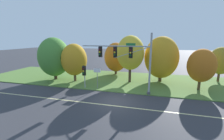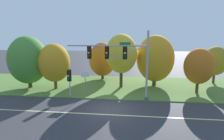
{
  "view_description": "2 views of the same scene",
  "coord_description": "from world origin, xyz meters",
  "px_view_note": "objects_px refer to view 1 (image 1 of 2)",
  "views": [
    {
      "loc": [
        3.47,
        -14.75,
        6.63
      ],
      "look_at": [
        -1.19,
        3.09,
        2.73
      ],
      "focal_mm": 24.0,
      "sensor_mm": 36.0,
      "label": 1
    },
    {
      "loc": [
        1.85,
        -15.18,
        6.42
      ],
      "look_at": [
        -0.27,
        3.48,
        3.08
      ],
      "focal_mm": 28.0,
      "sensor_mm": 36.0,
      "label": 2
    }
  ],
  "objects_px": {
    "tree_nearest_road": "(54,57)",
    "tree_right_far": "(201,66)",
    "tree_behind_signpost": "(116,57)",
    "tree_furthest_back": "(221,61)",
    "pedestrian_signal_near_kerb": "(84,72)",
    "route_sign_post": "(97,75)",
    "traffic_signal_mast": "(128,57)",
    "tree_left_of_mast": "(74,60)",
    "tree_tall_centre": "(161,58)",
    "tree_mid_verge": "(130,53)"
  },
  "relations": [
    {
      "from": "route_sign_post",
      "to": "tree_tall_centre",
      "type": "bearing_deg",
      "value": 34.37
    },
    {
      "from": "route_sign_post",
      "to": "tree_left_of_mast",
      "type": "distance_m",
      "value": 5.42
    },
    {
      "from": "pedestrian_signal_near_kerb",
      "to": "route_sign_post",
      "type": "xyz_separation_m",
      "value": [
        1.73,
        0.32,
        -0.3
      ]
    },
    {
      "from": "pedestrian_signal_near_kerb",
      "to": "tree_tall_centre",
      "type": "xyz_separation_m",
      "value": [
        9.97,
        5.95,
        1.52
      ]
    },
    {
      "from": "tree_behind_signpost",
      "to": "tree_furthest_back",
      "type": "relative_size",
      "value": 1.1
    },
    {
      "from": "tree_nearest_road",
      "to": "tree_left_of_mast",
      "type": "distance_m",
      "value": 3.6
    },
    {
      "from": "route_sign_post",
      "to": "traffic_signal_mast",
      "type": "bearing_deg",
      "value": -7.33
    },
    {
      "from": "pedestrian_signal_near_kerb",
      "to": "tree_behind_signpost",
      "type": "relative_size",
      "value": 0.52
    },
    {
      "from": "pedestrian_signal_near_kerb",
      "to": "route_sign_post",
      "type": "relative_size",
      "value": 1.09
    },
    {
      "from": "tree_nearest_road",
      "to": "tree_furthest_back",
      "type": "relative_size",
      "value": 1.27
    },
    {
      "from": "tree_nearest_road",
      "to": "tree_left_of_mast",
      "type": "bearing_deg",
      "value": -2.35
    },
    {
      "from": "route_sign_post",
      "to": "tree_nearest_road",
      "type": "xyz_separation_m",
      "value": [
        -8.19,
        2.61,
        1.75
      ]
    },
    {
      "from": "tree_right_far",
      "to": "tree_mid_verge",
      "type": "bearing_deg",
      "value": 172.01
    },
    {
      "from": "tree_nearest_road",
      "to": "tree_left_of_mast",
      "type": "xyz_separation_m",
      "value": [
        3.59,
        -0.15,
        -0.29
      ]
    },
    {
      "from": "tree_tall_centre",
      "to": "tree_furthest_back",
      "type": "distance_m",
      "value": 9.02
    },
    {
      "from": "tree_right_far",
      "to": "tree_behind_signpost",
      "type": "bearing_deg",
      "value": 154.94
    },
    {
      "from": "traffic_signal_mast",
      "to": "tree_furthest_back",
      "type": "bearing_deg",
      "value": 32.88
    },
    {
      "from": "tree_nearest_road",
      "to": "route_sign_post",
      "type": "bearing_deg",
      "value": -17.71
    },
    {
      "from": "tree_mid_verge",
      "to": "pedestrian_signal_near_kerb",
      "type": "bearing_deg",
      "value": -140.9
    },
    {
      "from": "traffic_signal_mast",
      "to": "tree_nearest_road",
      "type": "xyz_separation_m",
      "value": [
        -12.24,
        3.14,
        -0.77
      ]
    },
    {
      "from": "tree_nearest_road",
      "to": "tree_left_of_mast",
      "type": "relative_size",
      "value": 1.16
    },
    {
      "from": "traffic_signal_mast",
      "to": "tree_furthest_back",
      "type": "distance_m",
      "value": 15.43
    },
    {
      "from": "traffic_signal_mast",
      "to": "tree_right_far",
      "type": "relative_size",
      "value": 1.61
    },
    {
      "from": "pedestrian_signal_near_kerb",
      "to": "tree_tall_centre",
      "type": "distance_m",
      "value": 11.71
    },
    {
      "from": "tree_furthest_back",
      "to": "tree_behind_signpost",
      "type": "bearing_deg",
      "value": 177.14
    },
    {
      "from": "pedestrian_signal_near_kerb",
      "to": "tree_nearest_road",
      "type": "bearing_deg",
      "value": 155.58
    },
    {
      "from": "tree_left_of_mast",
      "to": "tree_behind_signpost",
      "type": "height_order",
      "value": "tree_behind_signpost"
    },
    {
      "from": "traffic_signal_mast",
      "to": "tree_furthest_back",
      "type": "xyz_separation_m",
      "value": [
        12.92,
        8.35,
        -1.19
      ]
    },
    {
      "from": "traffic_signal_mast",
      "to": "tree_furthest_back",
      "type": "relative_size",
      "value": 1.61
    },
    {
      "from": "tree_tall_centre",
      "to": "tree_furthest_back",
      "type": "xyz_separation_m",
      "value": [
        8.73,
        2.19,
        -0.48
      ]
    },
    {
      "from": "tree_behind_signpost",
      "to": "tree_mid_verge",
      "type": "height_order",
      "value": "tree_mid_verge"
    },
    {
      "from": "pedestrian_signal_near_kerb",
      "to": "route_sign_post",
      "type": "height_order",
      "value": "pedestrian_signal_near_kerb"
    },
    {
      "from": "traffic_signal_mast",
      "to": "tree_behind_signpost",
      "type": "relative_size",
      "value": 1.46
    },
    {
      "from": "tree_nearest_road",
      "to": "tree_right_far",
      "type": "distance_m",
      "value": 21.13
    },
    {
      "from": "tree_behind_signpost",
      "to": "tree_nearest_road",
      "type": "bearing_deg",
      "value": -145.2
    },
    {
      "from": "tree_nearest_road",
      "to": "tree_furthest_back",
      "type": "bearing_deg",
      "value": 11.71
    },
    {
      "from": "pedestrian_signal_near_kerb",
      "to": "route_sign_post",
      "type": "distance_m",
      "value": 1.78
    },
    {
      "from": "traffic_signal_mast",
      "to": "tree_right_far",
      "type": "xyz_separation_m",
      "value": [
        8.89,
        3.36,
        -1.24
      ]
    },
    {
      "from": "tree_behind_signpost",
      "to": "tree_right_far",
      "type": "xyz_separation_m",
      "value": [
        12.44,
        -5.82,
        0.01
      ]
    },
    {
      "from": "traffic_signal_mast",
      "to": "tree_left_of_mast",
      "type": "xyz_separation_m",
      "value": [
        -8.65,
        2.99,
        -1.06
      ]
    },
    {
      "from": "pedestrian_signal_near_kerb",
      "to": "tree_tall_centre",
      "type": "bearing_deg",
      "value": 30.85
    },
    {
      "from": "tree_furthest_back",
      "to": "tree_mid_verge",
      "type": "bearing_deg",
      "value": -164.37
    },
    {
      "from": "tree_nearest_road",
      "to": "tree_tall_centre",
      "type": "height_order",
      "value": "tree_tall_centre"
    },
    {
      "from": "pedestrian_signal_near_kerb",
      "to": "tree_nearest_road",
      "type": "height_order",
      "value": "tree_nearest_road"
    },
    {
      "from": "traffic_signal_mast",
      "to": "tree_right_far",
      "type": "height_order",
      "value": "traffic_signal_mast"
    },
    {
      "from": "route_sign_post",
      "to": "tree_nearest_road",
      "type": "relative_size",
      "value": 0.41
    },
    {
      "from": "pedestrian_signal_near_kerb",
      "to": "tree_right_far",
      "type": "height_order",
      "value": "tree_right_far"
    },
    {
      "from": "route_sign_post",
      "to": "tree_behind_signpost",
      "type": "height_order",
      "value": "tree_behind_signpost"
    },
    {
      "from": "traffic_signal_mast",
      "to": "route_sign_post",
      "type": "relative_size",
      "value": 3.06
    },
    {
      "from": "tree_mid_verge",
      "to": "tree_right_far",
      "type": "relative_size",
      "value": 1.32
    }
  ]
}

